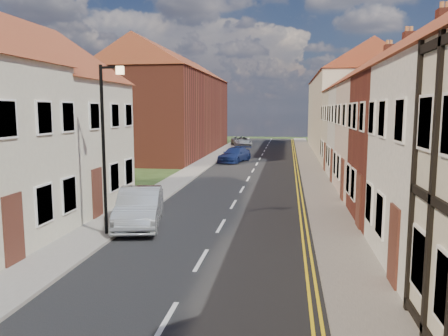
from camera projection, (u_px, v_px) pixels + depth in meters
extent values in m
cube|color=black|center=(242.00, 190.00, 25.11)|extent=(7.00, 90.00, 0.02)
cube|color=#AAA29A|center=(168.00, 187.00, 25.73)|extent=(1.80, 90.00, 0.12)
cube|color=#AAA29A|center=(320.00, 191.00, 24.47)|extent=(1.80, 90.00, 0.12)
cube|color=tan|center=(421.00, 141.00, 22.30)|extent=(8.00, 5.80, 6.00)
cube|color=maroon|center=(443.00, 27.00, 19.35)|extent=(0.60, 0.60, 1.60)
cube|color=#B0AEA6|center=(395.00, 135.00, 27.59)|extent=(8.00, 5.00, 6.00)
cube|color=maroon|center=(408.00, 46.00, 25.04)|extent=(0.60, 0.60, 1.60)
cube|color=#B6AC99|center=(378.00, 131.00, 32.89)|extent=(8.00, 5.80, 6.00)
cube|color=maroon|center=(389.00, 57.00, 29.94)|extent=(0.60, 0.60, 1.60)
cube|color=#B6AC99|center=(27.00, 147.00, 20.03)|extent=(8.00, 6.10, 5.80)
cube|color=#B6AC99|center=(350.00, 115.00, 47.76)|extent=(8.00, 24.00, 8.00)
cube|color=maroon|center=(174.00, 115.00, 45.53)|extent=(8.00, 24.00, 8.00)
cylinder|color=black|center=(104.00, 151.00, 15.45)|extent=(0.12, 0.12, 6.00)
cube|color=black|center=(110.00, 67.00, 15.01)|extent=(0.70, 0.08, 0.08)
cube|color=#FFD899|center=(120.00, 70.00, 14.98)|extent=(0.25, 0.15, 0.28)
imported|color=#A9ADB1|center=(140.00, 207.00, 17.26)|extent=(2.54, 4.78, 1.50)
imported|color=navy|center=(235.00, 155.00, 38.35)|extent=(2.93, 4.75, 1.29)
imported|color=#ABAEB3|center=(241.00, 141.00, 54.65)|extent=(3.32, 5.11, 1.31)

